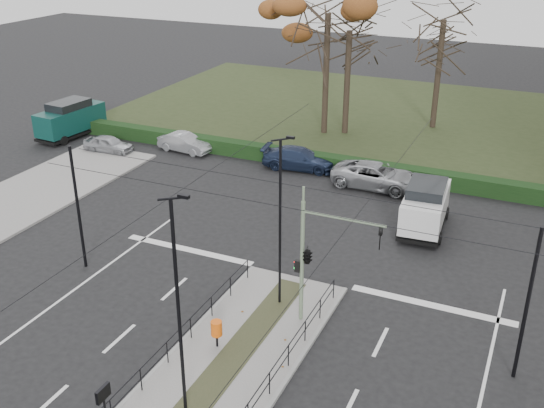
% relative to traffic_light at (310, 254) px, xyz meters
% --- Properties ---
extents(ground, '(140.00, 140.00, 0.00)m').
position_rel_traffic_light_xyz_m(ground, '(-1.65, -2.02, -3.18)').
color(ground, black).
rests_on(ground, ground).
extents(median_island, '(4.40, 15.00, 0.14)m').
position_rel_traffic_light_xyz_m(median_island, '(-1.65, -4.52, -3.11)').
color(median_island, slate).
rests_on(median_island, ground).
extents(park, '(38.00, 26.00, 0.10)m').
position_rel_traffic_light_xyz_m(park, '(-7.65, 29.98, -3.13)').
color(park, '#242E17').
rests_on(park, ground).
extents(hedge, '(38.00, 1.00, 1.00)m').
position_rel_traffic_light_xyz_m(hedge, '(-7.65, 16.58, -2.68)').
color(hedge, black).
rests_on(hedge, ground).
extents(median_railing, '(4.14, 13.24, 0.92)m').
position_rel_traffic_light_xyz_m(median_railing, '(-1.65, -4.62, -2.20)').
color(median_railing, black).
rests_on(median_railing, median_island).
extents(catenary, '(20.00, 34.00, 6.00)m').
position_rel_traffic_light_xyz_m(catenary, '(-1.65, -0.40, 0.24)').
color(catenary, black).
rests_on(catenary, ground).
extents(traffic_light, '(3.55, 2.04, 5.22)m').
position_rel_traffic_light_xyz_m(traffic_light, '(0.00, 0.00, 0.00)').
color(traffic_light, slate).
rests_on(traffic_light, median_island).
extents(litter_bin, '(0.44, 0.44, 1.11)m').
position_rel_traffic_light_xyz_m(litter_bin, '(-2.52, -3.02, -2.24)').
color(litter_bin, black).
rests_on(litter_bin, median_island).
extents(info_panel, '(0.13, 0.59, 2.26)m').
position_rel_traffic_light_xyz_m(info_panel, '(-3.15, -8.77, -1.27)').
color(info_panel, black).
rests_on(info_panel, median_island).
extents(streetlamp_median_near, '(0.67, 0.14, 7.98)m').
position_rel_traffic_light_xyz_m(streetlamp_median_near, '(-1.67, -6.66, 1.02)').
color(streetlamp_median_near, black).
rests_on(streetlamp_median_near, median_island).
extents(streetlamp_median_far, '(0.62, 0.13, 7.44)m').
position_rel_traffic_light_xyz_m(streetlamp_median_far, '(-1.55, 0.73, 0.75)').
color(streetlamp_median_far, black).
rests_on(streetlamp_median_far, median_island).
extents(parked_car_first, '(3.65, 1.69, 1.21)m').
position_rel_traffic_light_xyz_m(parked_car_first, '(-20.17, 13.41, -2.57)').
color(parked_car_first, '#979A9E').
rests_on(parked_car_first, ground).
extents(parked_car_second, '(4.03, 1.74, 1.29)m').
position_rel_traffic_light_xyz_m(parked_car_second, '(-15.41, 15.76, -2.53)').
color(parked_car_second, '#979A9E').
rests_on(parked_car_second, ground).
extents(parked_car_third, '(5.07, 2.54, 1.41)m').
position_rel_traffic_light_xyz_m(parked_car_third, '(-6.84, 15.98, -2.47)').
color(parked_car_third, '#1D2844').
rests_on(parked_car_third, ground).
extents(parked_car_fourth, '(5.45, 2.60, 1.50)m').
position_rel_traffic_light_xyz_m(parked_car_fourth, '(-1.40, 14.97, -2.43)').
color(parked_car_fourth, '#979A9E').
rests_on(parked_car_fourth, ground).
extents(white_van, '(2.49, 5.01, 2.56)m').
position_rel_traffic_light_xyz_m(white_van, '(2.43, 10.59, -1.85)').
color(white_van, silver).
rests_on(white_van, ground).
extents(green_van, '(2.60, 5.67, 2.71)m').
position_rel_traffic_light_xyz_m(green_van, '(-24.95, 15.23, -1.78)').
color(green_van, '#0B322D').
rests_on(green_van, ground).
extents(rust_tree, '(9.04, 9.04, 11.53)m').
position_rel_traffic_light_xyz_m(rust_tree, '(-7.92, 23.64, 5.68)').
color(rust_tree, black).
rests_on(rust_tree, park).
extents(bare_tree_center, '(5.84, 5.84, 10.80)m').
position_rel_traffic_light_xyz_m(bare_tree_center, '(-0.66, 28.43, 4.44)').
color(bare_tree_center, black).
rests_on(bare_tree_center, park).
extents(bare_tree_near, '(6.21, 6.21, 10.08)m').
position_rel_traffic_light_xyz_m(bare_tree_near, '(-6.46, 24.23, 3.95)').
color(bare_tree_near, black).
rests_on(bare_tree_near, park).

